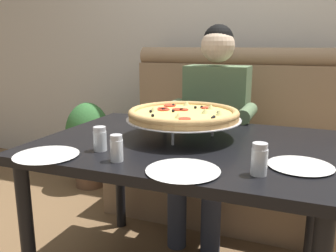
% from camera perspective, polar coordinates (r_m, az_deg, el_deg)
% --- Properties ---
extents(back_wall_with_window, '(6.00, 0.12, 2.80)m').
position_cam_1_polar(back_wall_with_window, '(3.00, 12.75, 17.47)').
color(back_wall_with_window, beige).
rests_on(back_wall_with_window, ground_plane).
extents(booth_bench, '(1.54, 0.78, 1.13)m').
position_cam_1_polar(booth_bench, '(2.55, 9.59, -4.37)').
color(booth_bench, '#937556').
rests_on(booth_bench, ground_plane).
extents(dining_table, '(1.28, 0.94, 0.73)m').
position_cam_1_polar(dining_table, '(1.60, 2.78, -5.32)').
color(dining_table, black).
rests_on(dining_table, ground_plane).
extents(diner_main, '(0.54, 0.64, 1.27)m').
position_cam_1_polar(diner_main, '(2.23, 7.17, 1.48)').
color(diner_main, '#2D3342').
rests_on(diner_main, ground_plane).
extents(pizza, '(0.53, 0.53, 0.14)m').
position_cam_1_polar(pizza, '(1.62, 2.53, 1.86)').
color(pizza, silver).
rests_on(pizza, dining_table).
extents(shaker_pepper_flakes, '(0.05, 0.05, 0.11)m').
position_cam_1_polar(shaker_pepper_flakes, '(1.21, 14.49, -5.56)').
color(shaker_pepper_flakes, white).
rests_on(shaker_pepper_flakes, dining_table).
extents(shaker_oregano, '(0.05, 0.05, 0.10)m').
position_cam_1_polar(shaker_oregano, '(1.32, -8.28, -3.85)').
color(shaker_oregano, white).
rests_on(shaker_oregano, dining_table).
extents(shaker_parmesan, '(0.05, 0.05, 0.10)m').
position_cam_1_polar(shaker_parmesan, '(1.46, -10.91, -2.33)').
color(shaker_parmesan, white).
rests_on(shaker_parmesan, dining_table).
extents(plate_near_left, '(0.25, 0.25, 0.02)m').
position_cam_1_polar(plate_near_left, '(1.45, -19.04, -4.22)').
color(plate_near_left, white).
rests_on(plate_near_left, dining_table).
extents(plate_near_right, '(0.23, 0.23, 0.02)m').
position_cam_1_polar(plate_near_right, '(1.34, 20.58, -5.77)').
color(plate_near_right, white).
rests_on(plate_near_right, dining_table).
extents(plate_far_side, '(0.26, 0.26, 0.02)m').
position_cam_1_polar(plate_far_side, '(1.21, 2.42, -6.91)').
color(plate_far_side, white).
rests_on(plate_far_side, dining_table).
extents(potted_plant, '(0.36, 0.36, 0.70)m').
position_cam_1_polar(potted_plant, '(2.95, -12.71, -2.29)').
color(potted_plant, brown).
rests_on(potted_plant, ground_plane).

